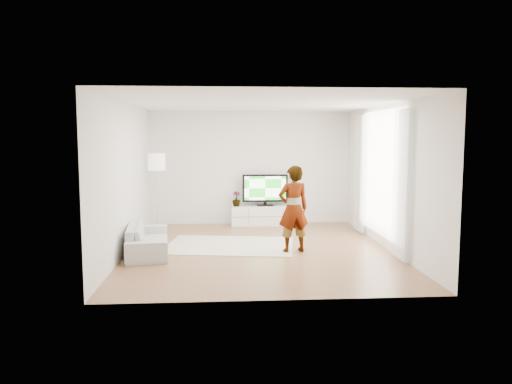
{
  "coord_description": "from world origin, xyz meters",
  "views": [
    {
      "loc": [
        -0.71,
        -9.41,
        2.16
      ],
      "look_at": [
        -0.03,
        0.4,
        1.08
      ],
      "focal_mm": 35.0,
      "sensor_mm": 36.0,
      "label": 1
    }
  ],
  "objects": [
    {
      "name": "television",
      "position": [
        0.37,
        2.79,
        0.9
      ],
      "size": [
        1.12,
        0.22,
        0.78
      ],
      "color": "black",
      "rests_on": "media_console"
    },
    {
      "name": "wall_right",
      "position": [
        2.5,
        0.0,
        1.4
      ],
      "size": [
        0.02,
        6.0,
        2.8
      ],
      "primitive_type": "cube",
      "color": "silver",
      "rests_on": "floor"
    },
    {
      "name": "ceiling",
      "position": [
        0.0,
        0.0,
        2.8
      ],
      "size": [
        6.0,
        6.0,
        0.0
      ],
      "primitive_type": "plane",
      "color": "white",
      "rests_on": "wall_back"
    },
    {
      "name": "rug",
      "position": [
        -0.55,
        0.43,
        0.01
      ],
      "size": [
        2.75,
        2.16,
        0.01
      ],
      "primitive_type": "cube",
      "rotation": [
        0.0,
        0.0,
        -0.15
      ],
      "color": "beige",
      "rests_on": "floor"
    },
    {
      "name": "player",
      "position": [
        0.63,
        -0.22,
        0.83
      ],
      "size": [
        0.66,
        0.51,
        1.63
      ],
      "primitive_type": "imported",
      "rotation": [
        0.0,
        0.0,
        3.36
      ],
      "color": "#334772",
      "rests_on": "rug"
    },
    {
      "name": "wall_front",
      "position": [
        0.0,
        -3.0,
        1.4
      ],
      "size": [
        5.0,
        0.02,
        2.8
      ],
      "primitive_type": "cube",
      "color": "silver",
      "rests_on": "floor"
    },
    {
      "name": "floor_lamp",
      "position": [
        -2.2,
        2.23,
        1.52
      ],
      "size": [
        0.4,
        0.4,
        1.79
      ],
      "color": "silver",
      "rests_on": "floor"
    },
    {
      "name": "window",
      "position": [
        2.48,
        0.3,
        1.45
      ],
      "size": [
        0.01,
        2.6,
        2.5
      ],
      "primitive_type": "cube",
      "color": "white",
      "rests_on": "wall_right"
    },
    {
      "name": "media_console",
      "position": [
        0.37,
        2.76,
        0.24
      ],
      "size": [
        1.68,
        0.48,
        0.47
      ],
      "color": "white",
      "rests_on": "floor"
    },
    {
      "name": "potted_plant",
      "position": [
        -0.35,
        2.77,
        0.66
      ],
      "size": [
        0.26,
        0.26,
        0.37
      ],
      "primitive_type": "imported",
      "rotation": [
        0.0,
        0.0,
        0.31
      ],
      "color": "#3F7238",
      "rests_on": "media_console"
    },
    {
      "name": "sofa",
      "position": [
        -2.1,
        -0.11,
        0.27
      ],
      "size": [
        0.94,
        1.93,
        0.54
      ],
      "primitive_type": "imported",
      "rotation": [
        0.0,
        0.0,
        1.68
      ],
      "color": "#B2B2AD",
      "rests_on": "floor"
    },
    {
      "name": "wall_left",
      "position": [
        -2.5,
        0.0,
        1.4
      ],
      "size": [
        0.02,
        6.0,
        2.8
      ],
      "primitive_type": "cube",
      "color": "silver",
      "rests_on": "floor"
    },
    {
      "name": "curtain_far",
      "position": [
        2.4,
        1.6,
        1.35
      ],
      "size": [
        0.04,
        0.7,
        2.6
      ],
      "primitive_type": "cube",
      "color": "white",
      "rests_on": "floor"
    },
    {
      "name": "game_console",
      "position": [
        1.1,
        2.76,
        0.59
      ],
      "size": [
        0.09,
        0.17,
        0.23
      ],
      "rotation": [
        0.0,
        0.0,
        0.22
      ],
      "color": "white",
      "rests_on": "media_console"
    },
    {
      "name": "floor",
      "position": [
        0.0,
        0.0,
        0.0
      ],
      "size": [
        6.0,
        6.0,
        0.0
      ],
      "primitive_type": "plane",
      "color": "#976A44",
      "rests_on": "ground"
    },
    {
      "name": "wall_back",
      "position": [
        0.0,
        3.0,
        1.4
      ],
      "size": [
        5.0,
        0.02,
        2.8
      ],
      "primitive_type": "cube",
      "color": "silver",
      "rests_on": "floor"
    },
    {
      "name": "curtain_near",
      "position": [
        2.4,
        -1.0,
        1.35
      ],
      "size": [
        0.04,
        0.7,
        2.6
      ],
      "primitive_type": "cube",
      "color": "white",
      "rests_on": "floor"
    }
  ]
}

